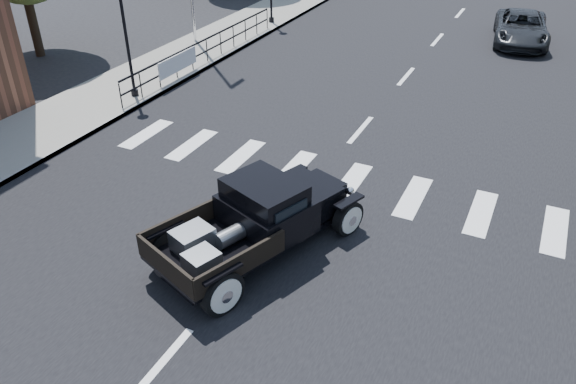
% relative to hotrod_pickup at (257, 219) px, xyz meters
% --- Properties ---
extents(ground, '(120.00, 120.00, 0.00)m').
position_rel_hotrod_pickup_xyz_m(ground, '(-0.01, -0.52, -0.82)').
color(ground, black).
rests_on(ground, ground).
extents(road, '(14.00, 80.00, 0.02)m').
position_rel_hotrod_pickup_xyz_m(road, '(-0.01, 14.48, -0.81)').
color(road, black).
rests_on(road, ground).
extents(road_markings, '(12.00, 60.00, 0.06)m').
position_rel_hotrod_pickup_xyz_m(road_markings, '(-0.01, 9.48, -0.82)').
color(road_markings, silver).
rests_on(road_markings, ground).
extents(sidewalk_left, '(3.00, 80.00, 0.15)m').
position_rel_hotrod_pickup_xyz_m(sidewalk_left, '(-8.51, 14.48, -0.75)').
color(sidewalk_left, gray).
rests_on(sidewalk_left, ground).
extents(railing, '(0.08, 10.00, 1.00)m').
position_rel_hotrod_pickup_xyz_m(railing, '(-7.31, 9.48, -0.17)').
color(railing, black).
rests_on(railing, sidewalk_left).
extents(banner, '(0.04, 2.20, 0.60)m').
position_rel_hotrod_pickup_xyz_m(banner, '(-7.23, 7.48, -0.37)').
color(banner, silver).
rests_on(banner, sidewalk_left).
extents(lamp_post_b, '(0.36, 0.36, 3.60)m').
position_rel_hotrod_pickup_xyz_m(lamp_post_b, '(-7.61, 5.48, 1.13)').
color(lamp_post_b, black).
rests_on(lamp_post_b, sidewalk_left).
extents(hotrod_pickup, '(3.73, 5.21, 1.64)m').
position_rel_hotrod_pickup_xyz_m(hotrod_pickup, '(0.00, 0.00, 0.00)').
color(hotrod_pickup, black).
rests_on(hotrod_pickup, ground).
extents(second_car, '(2.70, 4.81, 1.27)m').
position_rel_hotrod_pickup_xyz_m(second_car, '(3.22, 17.58, -0.19)').
color(second_car, black).
rests_on(second_car, ground).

